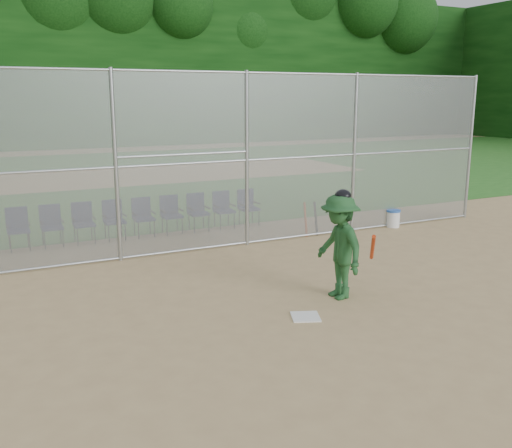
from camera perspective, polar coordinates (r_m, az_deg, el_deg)
name	(u,v)px	position (r m, az deg, el deg)	size (l,w,h in m)	color
ground	(328,326)	(8.92, 7.26, -10.11)	(100.00, 100.00, 0.00)	tan
grass_strip	(96,178)	(25.47, -15.72, 4.46)	(100.00, 100.00, 0.00)	#28671E
dirt_patch_far	(96,178)	(25.47, -15.72, 4.47)	(24.00, 24.00, 0.00)	tan
backstop_fence	(206,159)	(12.75, -5.02, 6.47)	(16.09, 0.09, 4.00)	gray
treeline	(79,48)	(27.28, -17.27, 16.47)	(81.00, 60.00, 11.00)	black
home_plate	(305,317)	(9.21, 4.97, -9.22)	(0.44, 0.44, 0.02)	white
batter_at_plate	(339,246)	(9.88, 8.33, -2.20)	(0.99, 1.30, 1.91)	#1F4F25
water_cooler	(393,218)	(15.70, 13.55, 0.56)	(0.37, 0.37, 0.47)	white
spare_bats	(311,219)	(14.38, 5.48, 0.52)	(0.36, 0.23, 0.85)	#D84C14
chair_1	(18,230)	(14.00, -22.68, -0.52)	(0.54, 0.52, 0.96)	#111A3E
chair_2	(52,226)	(14.05, -19.73, -0.23)	(0.54, 0.52, 0.96)	#111A3E
chair_3	(84,223)	(14.15, -16.82, 0.06)	(0.54, 0.52, 0.96)	#111A3E
chair_4	(115,220)	(14.28, -13.96, 0.34)	(0.54, 0.52, 0.96)	#111A3E
chair_5	(144,218)	(14.44, -11.15, 0.62)	(0.54, 0.52, 0.96)	#111A3E
chair_6	(172,215)	(14.64, -8.41, 0.89)	(0.54, 0.52, 0.96)	#111A3E
chair_7	(199,213)	(14.88, -5.75, 1.15)	(0.54, 0.52, 0.96)	#111A3E
chair_8	(224,210)	(15.14, -3.18, 1.40)	(0.54, 0.52, 0.96)	#111A3E
chair_9	(249,208)	(15.44, -0.71, 1.63)	(0.54, 0.52, 0.96)	#111A3E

